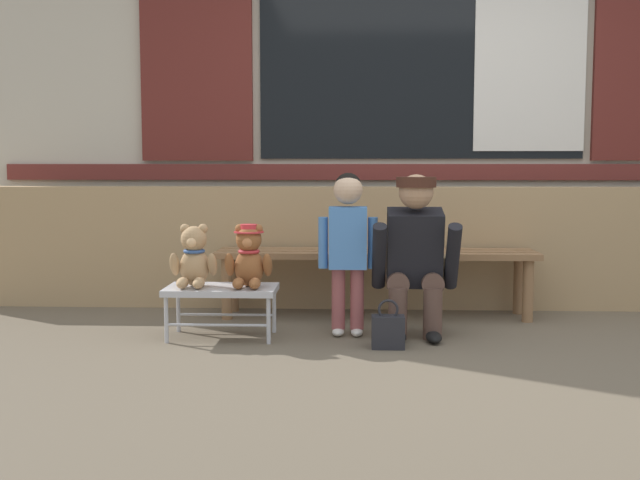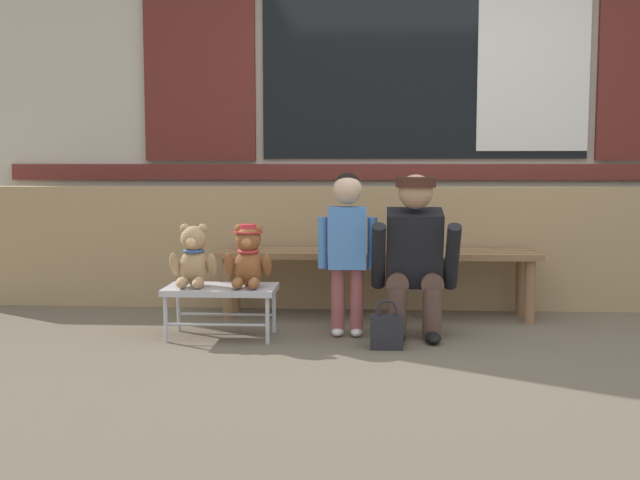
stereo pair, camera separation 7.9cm
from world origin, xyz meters
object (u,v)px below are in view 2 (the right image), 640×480
Objects in this scene: teddy_bear_plain at (194,258)px; small_display_bench at (221,292)px; wooden_bench_long at (377,261)px; adult_crouching at (416,255)px; handbag_on_ground at (387,331)px; child_standing at (347,236)px; teddy_bear_with_hat at (248,257)px.

small_display_bench is at bearing -0.51° from teddy_bear_plain.
wooden_bench_long is 0.63m from adult_crouching.
handbag_on_ground is (0.05, -0.90, -0.28)m from wooden_bench_long.
child_standing is at bearing 6.93° from small_display_bench.
adult_crouching is (0.97, 0.09, 0.01)m from teddy_bear_with_hat.
wooden_bench_long is 5.78× the size of teddy_bear_plain.
child_standing is at bearing 126.05° from handbag_on_ground.
child_standing is at bearing -106.93° from wooden_bench_long.
teddy_bear_plain is 1.20m from handbag_on_ground.
teddy_bear_with_hat reaches higher than small_display_bench.
adult_crouching reaches higher than handbag_on_ground.
child_standing reaches higher than handbag_on_ground.
child_standing is (0.89, 0.09, 0.13)m from teddy_bear_plain.
wooden_bench_long is 0.65m from child_standing.
wooden_bench_long is 1.27m from teddy_bear_plain.
adult_crouching is at bearing -69.22° from wooden_bench_long.
child_standing is (0.73, 0.09, 0.33)m from small_display_bench.
adult_crouching reaches higher than wooden_bench_long.
adult_crouching is at bearing 0.57° from child_standing.
wooden_bench_long is 2.21× the size of adult_crouching.
child_standing is 3.52× the size of handbag_on_ground.
child_standing is (0.57, 0.09, 0.12)m from teddy_bear_with_hat.
child_standing reaches higher than wooden_bench_long.
teddy_bear_with_hat is at bearing -174.67° from adult_crouching.
teddy_bear_with_hat is at bearing 0.77° from small_display_bench.
handbag_on_ground is (0.22, -0.31, -0.50)m from child_standing.
handbag_on_ground is (1.12, -0.22, -0.37)m from teddy_bear_plain.
handbag_on_ground is at bearing -12.95° from small_display_bench.
handbag_on_ground is (0.96, -0.22, -0.17)m from small_display_bench.
adult_crouching is (1.13, 0.09, 0.21)m from small_display_bench.
small_display_bench is (-0.91, -0.68, -0.11)m from wooden_bench_long.
teddy_bear_plain reaches higher than handbag_on_ground.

